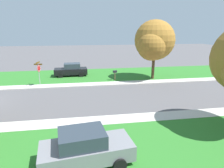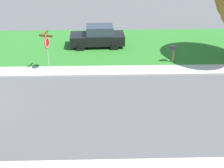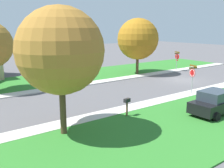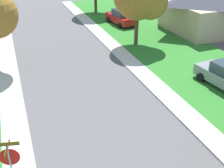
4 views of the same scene
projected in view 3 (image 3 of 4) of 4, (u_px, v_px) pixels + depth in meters
The scene contains 12 objects.
ground_plane at pixel (181, 80), 30.40m from camera, with size 120.00×120.00×0.00m, color #565456.
sidewalk_east at pixel (72, 86), 27.11m from camera, with size 1.40×56.00×0.10m, color beige.
lawn_east at pixel (53, 79), 30.80m from camera, with size 8.00×56.00×0.08m, color #2D7528.
sidewalk_west at pixel (130, 108), 19.73m from camera, with size 1.40×56.00×0.10m, color beige.
lawn_west at pixel (179, 127), 16.05m from camera, with size 8.00×56.00×0.08m, color #2D7528.
stop_sign_near_corner at pixel (177, 58), 36.12m from camera, with size 0.92×0.92×2.77m.
stop_sign_far_corner at pixel (192, 75), 23.42m from camera, with size 0.90×0.90×2.77m.
car_grey_across_road at pixel (74, 70), 31.86m from camera, with size 2.44×4.49×1.76m.
car_black_behind_trees at pixel (215, 102), 18.30m from camera, with size 2.17×4.37×1.76m.
tree_across_left at pixel (137, 40), 33.43m from camera, with size 5.70×5.30×7.26m.
tree_sidewalk_near at pixel (61, 53), 14.33m from camera, with size 5.22×4.85×7.30m.
mailbox at pixel (127, 103), 17.77m from camera, with size 0.31×0.51×1.31m.
Camera 3 is at (-19.05, 24.32, 6.14)m, focal length 41.27 mm.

